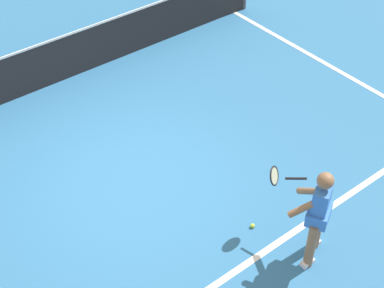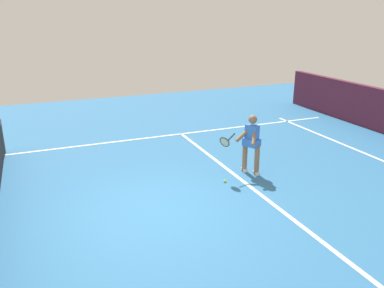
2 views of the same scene
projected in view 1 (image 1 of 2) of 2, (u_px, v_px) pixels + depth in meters
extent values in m
plane|color=teal|center=(133.00, 179.00, 9.39)|extent=(23.97, 23.97, 0.00)
cube|color=white|center=(232.00, 274.00, 7.97)|extent=(9.95, 0.10, 0.01)
cube|color=white|center=(340.00, 72.00, 11.74)|extent=(0.10, 16.44, 0.01)
cube|color=#232326|center=(37.00, 69.00, 11.00)|extent=(10.47, 0.02, 0.90)
cube|color=white|center=(32.00, 47.00, 10.69)|extent=(10.47, 0.02, 0.04)
cylinder|color=#8C6647|center=(311.00, 246.00, 7.84)|extent=(0.13, 0.13, 0.78)
cylinder|color=#8C6647|center=(317.00, 227.00, 8.10)|extent=(0.13, 0.13, 0.78)
cube|color=white|center=(307.00, 262.00, 8.07)|extent=(0.20, 0.10, 0.08)
cube|color=white|center=(314.00, 244.00, 8.32)|extent=(0.20, 0.10, 0.08)
cube|color=#3875D6|center=(321.00, 203.00, 7.55)|extent=(0.38, 0.33, 0.52)
cube|color=#3875D6|center=(319.00, 214.00, 7.68)|extent=(0.49, 0.44, 0.20)
sphere|color=#8C6647|center=(326.00, 181.00, 7.29)|extent=(0.22, 0.22, 0.22)
cylinder|color=#8C6647|center=(307.00, 207.00, 7.47)|extent=(0.44, 0.36, 0.37)
cylinder|color=#8C6647|center=(313.00, 191.00, 7.68)|extent=(0.12, 0.48, 0.37)
cylinder|color=black|center=(296.00, 179.00, 7.92)|extent=(0.17, 0.28, 0.14)
torus|color=black|center=(274.00, 176.00, 8.05)|extent=(0.31, 0.24, 0.28)
cylinder|color=beige|center=(274.00, 176.00, 8.05)|extent=(0.25, 0.19, 0.23)
sphere|color=#D1E533|center=(253.00, 226.00, 8.59)|extent=(0.07, 0.07, 0.07)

